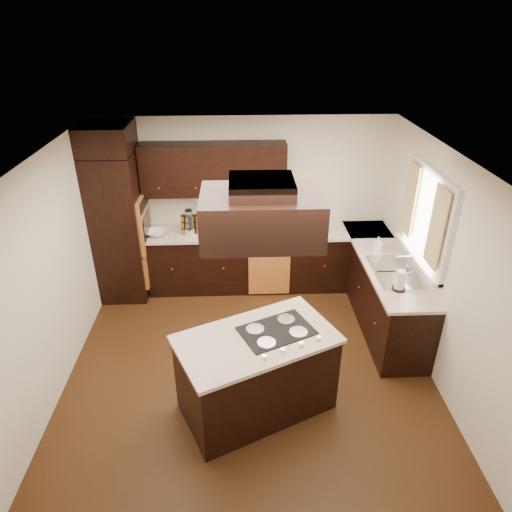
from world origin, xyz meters
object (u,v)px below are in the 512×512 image
(island, at_px, (257,375))
(spice_rack, at_px, (193,224))
(oven_column, at_px, (120,227))
(range_hood, at_px, (261,216))

(island, height_order, spice_rack, spice_rack)
(oven_column, height_order, range_hood, range_hood)
(island, bearing_deg, oven_column, 102.76)
(island, xyz_separation_m, spice_rack, (-0.81, 2.44, 0.62))
(oven_column, xyz_separation_m, range_hood, (1.88, -2.25, 1.10))
(island, relative_size, range_hood, 1.42)
(oven_column, distance_m, spice_rack, 1.02)
(range_hood, relative_size, spice_rack, 3.23)
(oven_column, height_order, spice_rack, oven_column)
(oven_column, distance_m, island, 3.05)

